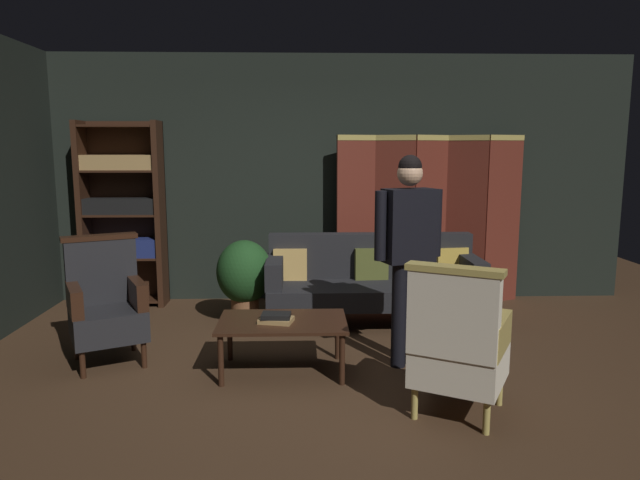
# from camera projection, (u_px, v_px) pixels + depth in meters

# --- Properties ---
(ground_plane) EXTENTS (10.00, 10.00, 0.00)m
(ground_plane) POSITION_uv_depth(u_px,v_px,m) (323.00, 378.00, 4.44)
(ground_plane) COLOR #3D2819
(back_wall) EXTENTS (7.20, 0.10, 2.80)m
(back_wall) POSITION_uv_depth(u_px,v_px,m) (316.00, 179.00, 6.64)
(back_wall) COLOR black
(back_wall) RESTS_ON ground_plane
(folding_screen) EXTENTS (2.12, 0.25, 1.90)m
(folding_screen) POSITION_uv_depth(u_px,v_px,m) (430.00, 217.00, 6.51)
(folding_screen) COLOR #5B2319
(folding_screen) RESTS_ON ground_plane
(bookshelf) EXTENTS (0.90, 0.32, 2.05)m
(bookshelf) POSITION_uv_depth(u_px,v_px,m) (123.00, 212.00, 6.37)
(bookshelf) COLOR black
(bookshelf) RESTS_ON ground_plane
(velvet_couch) EXTENTS (2.12, 0.78, 0.88)m
(velvet_couch) POSITION_uv_depth(u_px,v_px,m) (372.00, 278.00, 5.82)
(velvet_couch) COLOR black
(velvet_couch) RESTS_ON ground_plane
(coffee_table) EXTENTS (1.00, 0.64, 0.42)m
(coffee_table) POSITION_uv_depth(u_px,v_px,m) (283.00, 326.00, 4.50)
(coffee_table) COLOR black
(coffee_table) RESTS_ON ground_plane
(armchair_gilt_accent) EXTENTS (0.78, 0.78, 1.04)m
(armchair_gilt_accent) POSITION_uv_depth(u_px,v_px,m) (458.00, 345.00, 3.73)
(armchair_gilt_accent) COLOR tan
(armchair_gilt_accent) RESTS_ON ground_plane
(armchair_wing_left) EXTENTS (0.77, 0.77, 1.04)m
(armchair_wing_left) POSITION_uv_depth(u_px,v_px,m) (106.00, 304.00, 4.72)
(armchair_wing_left) COLOR black
(armchair_wing_left) RESTS_ON ground_plane
(standing_figure) EXTENTS (0.56, 0.33, 1.70)m
(standing_figure) POSITION_uv_depth(u_px,v_px,m) (408.00, 241.00, 4.54)
(standing_figure) COLOR black
(standing_figure) RESTS_ON ground_plane
(potted_plant) EXTENTS (0.55, 0.55, 0.85)m
(potted_plant) POSITION_uv_depth(u_px,v_px,m) (244.00, 276.00, 5.76)
(potted_plant) COLOR brown
(potted_plant) RESTS_ON ground_plane
(book_tan_leather) EXTENTS (0.29, 0.23, 0.04)m
(book_tan_leather) POSITION_uv_depth(u_px,v_px,m) (276.00, 320.00, 4.44)
(book_tan_leather) COLOR #9E7A47
(book_tan_leather) RESTS_ON coffee_table
(book_black_cloth) EXTENTS (0.23, 0.17, 0.04)m
(book_black_cloth) POSITION_uv_depth(u_px,v_px,m) (276.00, 316.00, 4.44)
(book_black_cloth) COLOR black
(book_black_cloth) RESTS_ON book_tan_leather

